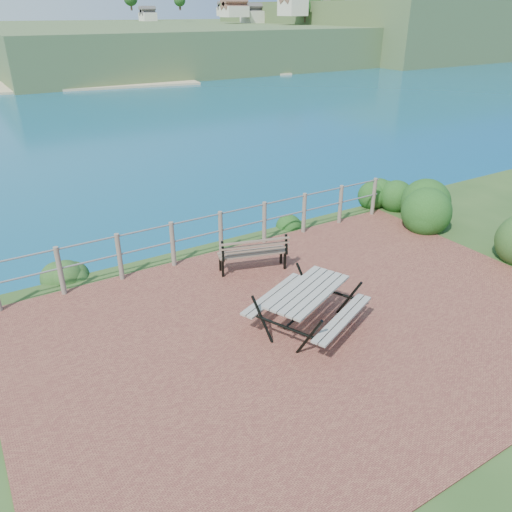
{
  "coord_description": "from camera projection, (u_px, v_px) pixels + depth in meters",
  "views": [
    {
      "loc": [
        -4.66,
        -5.72,
        4.97
      ],
      "look_at": [
        -0.19,
        1.55,
        0.75
      ],
      "focal_mm": 35.0,
      "sensor_mm": 36.0,
      "label": 1
    }
  ],
  "objects": [
    {
      "name": "ground",
      "position": [
        311.0,
        325.0,
        8.76
      ],
      "size": [
        10.0,
        7.0,
        0.12
      ],
      "primitive_type": "cube",
      "color": "brown",
      "rests_on": "ground"
    },
    {
      "name": "safety_railing",
      "position": [
        221.0,
        231.0,
        11.06
      ],
      "size": [
        9.4,
        0.1,
        1.0
      ],
      "color": "#6B5B4C",
      "rests_on": "ground"
    },
    {
      "name": "distant_bay",
      "position": [
        342.0,
        25.0,
        245.43
      ],
      "size": [
        290.0,
        232.36,
        24.0
      ],
      "color": "#496432",
      "rests_on": "ground"
    },
    {
      "name": "picnic_table",
      "position": [
        307.0,
        305.0,
        8.48
      ],
      "size": [
        1.86,
        1.39,
        0.73
      ],
      "rotation": [
        0.0,
        0.0,
        0.41
      ],
      "color": "gray",
      "rests_on": "ground"
    },
    {
      "name": "park_bench",
      "position": [
        253.0,
        247.0,
        10.35
      ],
      "size": [
        1.49,
        0.76,
        0.82
      ],
      "rotation": [
        0.0,
        0.0,
        -0.29
      ],
      "color": "brown",
      "rests_on": "ground"
    },
    {
      "name": "shrub_right_front",
      "position": [
        429.0,
        225.0,
        12.85
      ],
      "size": [
        1.4,
        1.4,
        1.99
      ],
      "primitive_type": "ellipsoid",
      "color": "#173A12",
      "rests_on": "ground"
    },
    {
      "name": "shrub_right_edge",
      "position": [
        382.0,
        207.0,
        13.96
      ],
      "size": [
        0.94,
        0.94,
        1.35
      ],
      "primitive_type": "ellipsoid",
      "color": "#173A12",
      "rests_on": "ground"
    },
    {
      "name": "shrub_lip_west",
      "position": [
        65.0,
        279.0,
        10.27
      ],
      "size": [
        0.82,
        0.82,
        0.57
      ],
      "primitive_type": "ellipsoid",
      "color": "#1C4A1C",
      "rests_on": "ground"
    },
    {
      "name": "shrub_lip_east",
      "position": [
        292.0,
        222.0,
        13.0
      ],
      "size": [
        0.73,
        0.73,
        0.45
      ],
      "primitive_type": "ellipsoid",
      "color": "#173A12",
      "rests_on": "ground"
    }
  ]
}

